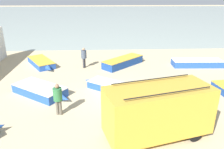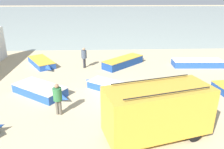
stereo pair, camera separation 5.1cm
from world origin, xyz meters
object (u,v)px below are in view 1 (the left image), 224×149
object	(u,v)px
fishing_rowboat_6	(41,63)
fishing_rowboat_1	(199,63)
parked_van	(158,110)
fishing_rowboat_3	(109,86)
fisherman_1	(58,97)
fishing_rowboat_0	(124,61)
fisherman_0	(84,56)
fishing_rowboat_2	(41,90)

from	to	relation	value
fishing_rowboat_6	fishing_rowboat_1	bearing A→B (deg)	54.72
parked_van	fishing_rowboat_3	xyz separation A→B (m)	(-1.95, 5.14, -1.05)
fishing_rowboat_1	fisherman_1	world-z (taller)	fisherman_1
fishing_rowboat_0	fisherman_0	distance (m)	3.66
fishing_rowboat_2	fishing_rowboat_6	bearing A→B (deg)	139.13
fishing_rowboat_1	fishing_rowboat_3	bearing A→B (deg)	-148.13
fishing_rowboat_2	fisherman_1	world-z (taller)	fisherman_1
fishing_rowboat_0	fisherman_1	size ratio (longest dim) A/B	2.43
fishing_rowboat_1	fishing_rowboat_2	xyz separation A→B (m)	(-12.48, -5.12, -0.00)
fishing_rowboat_3	fisherman_1	size ratio (longest dim) A/B	2.01
fisherman_0	fishing_rowboat_6	bearing A→B (deg)	12.94
fishing_rowboat_2	fishing_rowboat_0	bearing A→B (deg)	79.31
fishing_rowboat_3	parked_van	bearing A→B (deg)	146.33
fishing_rowboat_2	fishing_rowboat_3	bearing A→B (deg)	42.62
fishing_rowboat_1	fisherman_0	size ratio (longest dim) A/B	2.98
fishing_rowboat_1	fishing_rowboat_0	bearing A→B (deg)	177.31
fishing_rowboat_1	fishing_rowboat_3	distance (m)	9.29
fishing_rowboat_3	fishing_rowboat_6	world-z (taller)	fishing_rowboat_6
parked_van	fisherman_0	size ratio (longest dim) A/B	2.85
fishing_rowboat_6	parked_van	bearing A→B (deg)	4.62
fishing_rowboat_0	fisherman_0	xyz separation A→B (m)	(-3.55, -0.52, 0.71)
fishing_rowboat_0	fishing_rowboat_2	bearing A→B (deg)	-179.04
fisherman_0	fishing_rowboat_3	bearing A→B (deg)	137.90
fishing_rowboat_2	fisherman_1	distance (m)	3.07
fisherman_1	fishing_rowboat_0	bearing A→B (deg)	166.41
parked_van	fishing_rowboat_2	distance (m)	7.89
fishing_rowboat_2	fishing_rowboat_3	xyz separation A→B (m)	(4.39, 0.55, -0.03)
parked_van	fishing_rowboat_0	xyz separation A→B (m)	(-0.39, 10.30, -0.97)
parked_van	fishing_rowboat_1	bearing A→B (deg)	42.83
fishing_rowboat_0	fishing_rowboat_3	size ratio (longest dim) A/B	1.21
fishing_rowboat_0	parked_van	bearing A→B (deg)	-130.66
fishing_rowboat_1	fishing_rowboat_3	xyz separation A→B (m)	(-8.09, -4.57, -0.04)
fishing_rowboat_6	fisherman_0	size ratio (longest dim) A/B	2.37
fishing_rowboat_2	parked_van	bearing A→B (deg)	-0.47
parked_van	fisherman_0	world-z (taller)	parked_van
fishing_rowboat_3	fisherman_1	world-z (taller)	fisherman_1
fishing_rowboat_1	fishing_rowboat_6	distance (m)	13.96
fishing_rowboat_2	fisherman_0	bearing A→B (deg)	100.71
fishing_rowboat_1	parked_van	bearing A→B (deg)	-119.89
parked_van	fishing_rowboat_0	distance (m)	10.35
fishing_rowboat_3	fisherman_1	bearing A→B (deg)	83.11
fishing_rowboat_0	fisherman_0	size ratio (longest dim) A/B	2.43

